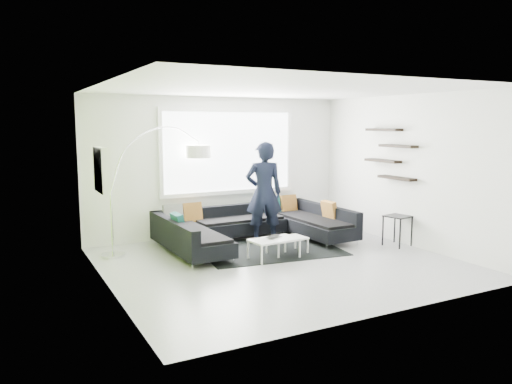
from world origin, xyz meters
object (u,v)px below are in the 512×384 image
Objects in this scene: side_table at (397,231)px; laptop at (276,237)px; person at (264,193)px; coffee_table at (281,246)px; sectional_sofa at (255,228)px; arc_lamp at (111,193)px.

laptop is at bearing 172.44° from side_table.
person is at bearing 146.36° from side_table.
coffee_table is at bearing 95.12° from person.
sectional_sofa is 8.80× the size of laptop.
sectional_sofa is 3.31× the size of coffee_table.
arc_lamp is (-2.56, 0.39, 0.79)m from sectional_sofa.
arc_lamp reaches higher than coffee_table.
laptop reaches higher than coffee_table.
arc_lamp is 3.89× the size of side_table.
arc_lamp is 5.22m from side_table.
person is (2.79, -0.30, -0.14)m from arc_lamp.
person is at bearing 20.45° from sectional_sofa.
coffee_table is at bearing -17.04° from laptop.
coffee_table is 0.47× the size of arc_lamp.
side_table reaches higher than laptop.
arc_lamp is at bearing 11.19° from person.
person is 1.27m from laptop.
arc_lamp is at bearing 118.76° from laptop.
arc_lamp is 2.81m from person.
side_table is 2.46m from laptop.
coffee_table is 0.23m from laptop.
side_table reaches higher than coffee_table.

